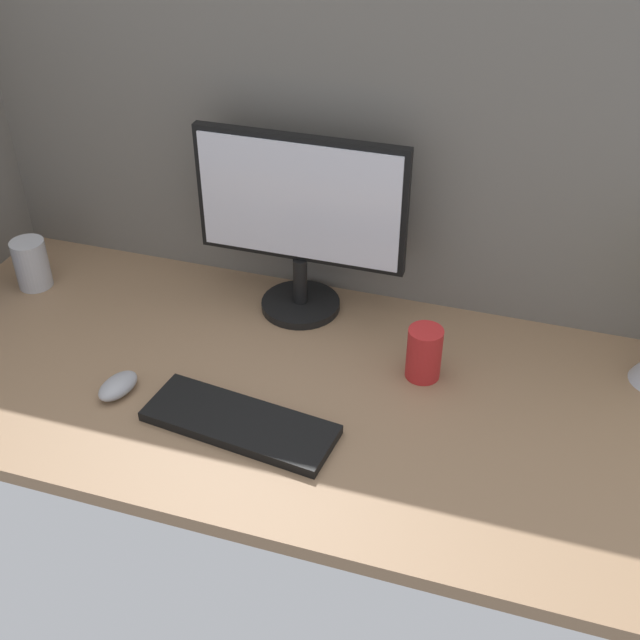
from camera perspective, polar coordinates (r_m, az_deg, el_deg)
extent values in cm
cube|color=#8C6B4C|center=(164.99, -1.65, -4.60)|extent=(180.00, 80.00, 3.00)
cube|color=slate|center=(174.54, 2.19, 13.59)|extent=(180.00, 5.00, 79.19)
cylinder|color=black|center=(183.88, -1.39, 1.13)|extent=(18.00, 18.00, 1.80)
cylinder|color=black|center=(180.33, -1.41, 2.80)|extent=(3.20, 3.20, 11.00)
cube|color=black|center=(171.22, -1.40, 8.57)|extent=(46.44, 2.40, 28.74)
cube|color=silver|center=(170.04, -1.55, 8.37)|extent=(44.04, 0.60, 26.34)
cube|color=black|center=(153.39, -5.72, -7.30)|extent=(38.30, 17.37, 2.00)
ellipsoid|color=#99999E|center=(164.61, -14.18, -4.57)|extent=(7.62, 10.61, 3.40)
cylinder|color=red|center=(162.66, 7.42, -2.36)|extent=(7.13, 7.13, 11.41)
cylinder|color=#B2B2B7|center=(200.93, -19.85, 3.79)|extent=(7.97, 7.97, 11.90)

